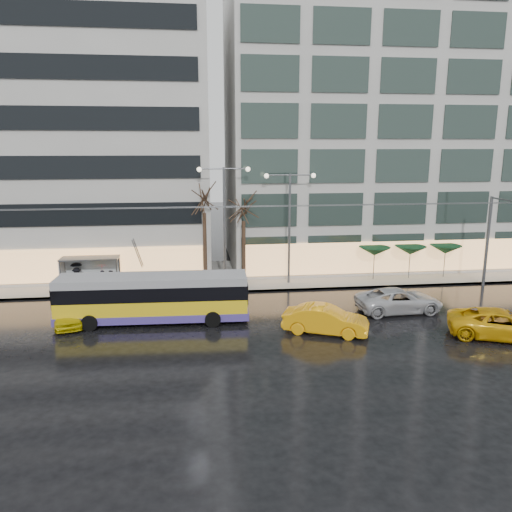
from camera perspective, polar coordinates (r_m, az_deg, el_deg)
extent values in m
plane|color=black|center=(28.66, -6.22, -9.54)|extent=(140.00, 140.00, 0.00)
cube|color=gray|center=(42.01, -3.80, -2.20)|extent=(80.00, 10.00, 0.15)
cube|color=slate|center=(37.25, -3.36, -4.12)|extent=(80.00, 0.10, 0.15)
cube|color=#A8A5A0|center=(48.25, -26.73, 11.72)|extent=(34.00, 14.00, 22.00)
cube|color=#A8A5A0|center=(49.48, 16.34, 14.26)|extent=(32.00, 14.00, 25.00)
cube|color=gold|center=(31.59, -11.63, -5.67)|extent=(11.55, 2.77, 1.43)
cube|color=#463789|center=(31.74, -11.59, -6.49)|extent=(11.59, 2.81, 0.48)
cube|color=black|center=(31.28, -11.71, -3.84)|extent=(11.57, 2.79, 0.86)
cube|color=gray|center=(31.10, -11.77, -2.65)|extent=(11.55, 2.77, 0.48)
cube|color=black|center=(31.17, -1.09, -3.91)|extent=(0.13, 2.20, 1.24)
cube|color=black|center=(32.51, -21.87, -4.14)|extent=(0.13, 2.20, 1.24)
cylinder|color=black|center=(32.67, -4.98, -5.81)|extent=(0.97, 0.37, 0.96)
cylinder|color=black|center=(30.41, -4.96, -7.22)|extent=(0.97, 0.37, 0.96)
cylinder|color=black|center=(33.48, -17.58, -5.91)|extent=(0.97, 0.37, 0.96)
cylinder|color=black|center=(31.28, -18.51, -7.28)|extent=(0.97, 0.37, 0.96)
cylinder|color=#595B60|center=(31.78, -13.41, 0.16)|extent=(0.17, 3.56, 2.52)
cylinder|color=#595B60|center=(32.24, -13.29, 0.35)|extent=(0.17, 3.56, 2.52)
cylinder|color=#595B60|center=(42.12, 24.92, 1.47)|extent=(0.24, 0.24, 7.00)
cube|color=#595B60|center=(39.59, 27.26, 5.59)|extent=(0.10, 5.00, 0.10)
cylinder|color=#595B60|center=(32.58, -4.90, 5.55)|extent=(42.00, 0.04, 0.04)
cylinder|color=#595B60|center=(33.08, -4.93, 5.66)|extent=(42.00, 0.04, 0.04)
cube|color=#595B60|center=(38.76, -18.47, -0.24)|extent=(4.20, 1.60, 0.12)
cube|color=silver|center=(39.70, -18.16, -1.78)|extent=(4.00, 0.05, 2.20)
cube|color=white|center=(39.50, -21.26, -2.08)|extent=(0.10, 1.40, 2.20)
cylinder|color=#595B60|center=(38.83, -21.44, -2.34)|extent=(0.10, 0.10, 2.40)
cylinder|color=#595B60|center=(40.15, -20.96, -1.83)|extent=(0.10, 0.10, 2.40)
cylinder|color=#595B60|center=(38.01, -15.59, -2.23)|extent=(0.10, 0.10, 2.40)
cylinder|color=#595B60|center=(39.36, -15.30, -1.71)|extent=(0.10, 0.10, 2.40)
cylinder|color=#595B60|center=(37.93, -3.62, 3.28)|extent=(0.18, 0.18, 9.00)
cylinder|color=#595B60|center=(37.43, -5.11, 9.91)|extent=(1.80, 0.10, 0.10)
cylinder|color=#595B60|center=(37.54, -2.32, 9.95)|extent=(1.80, 0.10, 0.10)
sphere|color=#FFF2CC|center=(37.42, -6.50, 9.80)|extent=(0.36, 0.36, 0.36)
sphere|color=#FFF2CC|center=(37.62, -0.93, 9.89)|extent=(0.36, 0.36, 0.36)
cylinder|color=#595B60|center=(38.58, 3.83, 3.05)|extent=(0.18, 0.18, 8.50)
cylinder|color=#595B60|center=(37.96, 2.57, 9.22)|extent=(1.80, 0.10, 0.10)
cylinder|color=#595B60|center=(38.30, 5.26, 9.21)|extent=(1.80, 0.10, 0.10)
sphere|color=#FFF2CC|center=(37.82, 1.21, 9.14)|extent=(0.36, 0.36, 0.36)
sphere|color=#FFF2CC|center=(38.50, 6.59, 9.13)|extent=(0.36, 0.36, 0.36)
cylinder|color=black|center=(38.38, -5.84, 0.76)|extent=(0.28, 0.28, 5.60)
cylinder|color=black|center=(38.81, -1.40, 0.43)|extent=(0.28, 0.28, 4.90)
cylinder|color=#595B60|center=(41.26, 13.31, -1.10)|extent=(0.06, 0.06, 2.20)
cone|color=#0F391C|center=(41.00, 13.39, 0.53)|extent=(2.50, 2.50, 0.70)
cylinder|color=#595B60|center=(42.38, 17.12, -0.96)|extent=(0.06, 0.06, 2.20)
cone|color=#0F391C|center=(42.13, 17.22, 0.62)|extent=(2.50, 2.50, 0.70)
cylinder|color=#595B60|center=(43.68, 20.72, -0.83)|extent=(0.06, 0.06, 2.20)
cone|color=#0F391C|center=(43.44, 20.84, 0.71)|extent=(2.50, 2.50, 0.70)
imported|color=#D0BB0A|center=(32.73, -20.74, -6.18)|extent=(2.63, 4.33, 1.38)
imported|color=#FFA70D|center=(29.51, 7.95, -7.24)|extent=(5.21, 3.49, 1.63)
imported|color=#E0A50B|center=(31.79, 26.29, -7.00)|extent=(6.40, 4.70, 1.62)
imported|color=#B8B9BE|center=(34.19, 16.03, -4.89)|extent=(5.76, 2.86, 1.57)
imported|color=black|center=(38.06, -17.10, -2.82)|extent=(0.72, 0.56, 1.74)
imported|color=#F45168|center=(37.85, -17.18, -1.53)|extent=(1.17, 1.18, 0.88)
imported|color=black|center=(38.28, -16.27, -2.77)|extent=(0.83, 0.66, 1.63)
imported|color=black|center=(39.55, -19.77, -2.45)|extent=(1.18, 0.77, 1.72)
imported|color=black|center=(39.34, -19.87, -1.20)|extent=(0.91, 0.91, 0.72)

